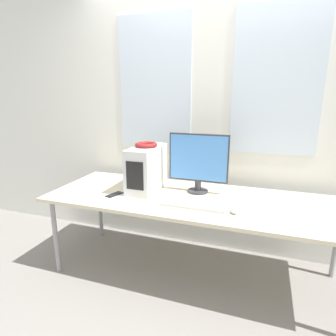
{
  "coord_description": "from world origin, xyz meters",
  "views": [
    {
      "loc": [
        0.49,
        -1.66,
        1.52
      ],
      "look_at": [
        -0.23,
        0.43,
        0.93
      ],
      "focal_mm": 30.0,
      "sensor_mm": 36.0,
      "label": 1
    }
  ],
  "objects": [
    {
      "name": "cell_phone",
      "position": [
        -0.65,
        0.27,
        0.71
      ],
      "size": [
        0.1,
        0.16,
        0.01
      ],
      "rotation": [
        0.0,
        0.0,
        -0.3
      ],
      "color": "black",
      "rests_on": "desk"
    },
    {
      "name": "paper_sheet_left",
      "position": [
        -0.57,
        0.19,
        0.7
      ],
      "size": [
        0.29,
        0.35,
        0.0
      ],
      "rotation": [
        0.0,
        0.0,
        0.3
      ],
      "color": "white",
      "rests_on": "desk"
    },
    {
      "name": "headphones",
      "position": [
        -0.45,
        0.49,
        1.1
      ],
      "size": [
        0.19,
        0.19,
        0.04
      ],
      "color": "maroon",
      "rests_on": "pc_tower"
    },
    {
      "name": "keyboard",
      "position": [
        0.03,
        0.26,
        0.71
      ],
      "size": [
        0.48,
        0.17,
        0.02
      ],
      "color": "silver",
      "rests_on": "desk"
    },
    {
      "name": "desk",
      "position": [
        0.0,
        0.43,
        0.66
      ],
      "size": [
        2.43,
        0.86,
        0.7
      ],
      "color": "beige",
      "rests_on": "ground_plane"
    },
    {
      "name": "ground_plane",
      "position": [
        0.0,
        0.0,
        0.0
      ],
      "size": [
        14.0,
        14.0,
        0.0
      ],
      "primitive_type": "plane",
      "color": "gray"
    },
    {
      "name": "mouse",
      "position": [
        0.33,
        0.24,
        0.72
      ],
      "size": [
        0.06,
        0.1,
        0.03
      ],
      "color": "#B2B2B7",
      "rests_on": "desk"
    },
    {
      "name": "pc_tower",
      "position": [
        -0.45,
        0.49,
        0.89
      ],
      "size": [
        0.21,
        0.48,
        0.38
      ],
      "color": "silver",
      "rests_on": "desk"
    },
    {
      "name": "wall_back",
      "position": [
        0.0,
        0.99,
        1.35
      ],
      "size": [
        8.0,
        0.07,
        2.7
      ],
      "color": "silver",
      "rests_on": "ground_plane"
    },
    {
      "name": "monitor_main",
      "position": [
        -0.01,
        0.58,
        0.97
      ],
      "size": [
        0.5,
        0.18,
        0.5
      ],
      "color": "#333338",
      "rests_on": "desk"
    }
  ]
}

